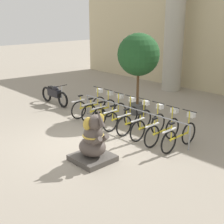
# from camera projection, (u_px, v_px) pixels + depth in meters

# --- Properties ---
(ground_plane) EXTENTS (60.00, 60.00, 0.00)m
(ground_plane) POSITION_uv_depth(u_px,v_px,m) (82.00, 143.00, 9.41)
(ground_plane) COLOR gray
(column_left) EXTENTS (1.19, 1.19, 5.16)m
(column_left) POSITION_uv_depth(u_px,v_px,m) (174.00, 37.00, 15.21)
(column_left) COLOR #ADA899
(column_left) RESTS_ON ground_plane
(bike_rack) EXTENTS (4.71, 0.05, 0.77)m
(bike_rack) POSITION_uv_depth(u_px,v_px,m) (131.00, 112.00, 10.37)
(bike_rack) COLOR gray
(bike_rack) RESTS_ON ground_plane
(bicycle_0) EXTENTS (0.48, 1.65, 1.07)m
(bicycle_0) POSITION_uv_depth(u_px,v_px,m) (90.00, 106.00, 11.80)
(bicycle_0) COLOR black
(bicycle_0) RESTS_ON ground_plane
(bicycle_1) EXTENTS (0.48, 1.65, 1.07)m
(bicycle_1) POSITION_uv_depth(u_px,v_px,m) (100.00, 109.00, 11.40)
(bicycle_1) COLOR black
(bicycle_1) RESTS_ON ground_plane
(bicycle_2) EXTENTS (0.48, 1.65, 1.07)m
(bicycle_2) POSITION_uv_depth(u_px,v_px,m) (110.00, 113.00, 10.96)
(bicycle_2) COLOR black
(bicycle_2) RESTS_ON ground_plane
(bicycle_3) EXTENTS (0.48, 1.65, 1.07)m
(bicycle_3) POSITION_uv_depth(u_px,v_px,m) (122.00, 116.00, 10.55)
(bicycle_3) COLOR black
(bicycle_3) RESTS_ON ground_plane
(bicycle_4) EXTENTS (0.48, 1.65, 1.07)m
(bicycle_4) POSITION_uv_depth(u_px,v_px,m) (135.00, 120.00, 10.17)
(bicycle_4) COLOR black
(bicycle_4) RESTS_ON ground_plane
(bicycle_5) EXTENTS (0.48, 1.65, 1.07)m
(bicycle_5) POSITION_uv_depth(u_px,v_px,m) (149.00, 125.00, 9.76)
(bicycle_5) COLOR black
(bicycle_5) RESTS_ON ground_plane
(bicycle_6) EXTENTS (0.48, 1.65, 1.07)m
(bicycle_6) POSITION_uv_depth(u_px,v_px,m) (163.00, 130.00, 9.33)
(bicycle_6) COLOR black
(bicycle_6) RESTS_ON ground_plane
(bicycle_7) EXTENTS (0.48, 1.65, 1.07)m
(bicycle_7) POSITION_uv_depth(u_px,v_px,m) (180.00, 135.00, 8.93)
(bicycle_7) COLOR black
(bicycle_7) RESTS_ON ground_plane
(elephant_statue) EXTENTS (0.99, 0.99, 1.54)m
(elephant_statue) POSITION_uv_depth(u_px,v_px,m) (93.00, 143.00, 8.13)
(elephant_statue) COLOR #4C4742
(elephant_statue) RESTS_ON ground_plane
(motorcycle) EXTENTS (1.93, 0.55, 0.93)m
(motorcycle) POSITION_uv_depth(u_px,v_px,m) (55.00, 94.00, 13.29)
(motorcycle) COLOR black
(motorcycle) RESTS_ON ground_plane
(potted_tree) EXTENTS (1.58, 1.58, 3.08)m
(potted_tree) POSITION_uv_depth(u_px,v_px,m) (138.00, 57.00, 11.58)
(potted_tree) COLOR #4C4C4C
(potted_tree) RESTS_ON ground_plane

